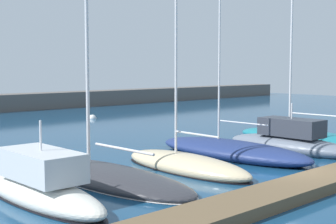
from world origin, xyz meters
name	(u,v)px	position (x,y,z in m)	size (l,w,h in m)	color
ground_plane	(297,179)	(0.00, 0.00, 0.00)	(120.00, 120.00, 0.00)	navy
dock_pier	(327,179)	(0.00, -1.38, 0.22)	(27.44, 1.93, 0.44)	brown
motorboat_ivory_nearest	(38,186)	(-9.85, 4.66, 0.54)	(2.08, 8.23, 3.26)	silver
sailboat_charcoal_second	(107,175)	(-6.12, 5.48, 0.24)	(3.38, 10.22, 18.16)	#2D2D33
sailboat_sand_third	(185,165)	(-2.14, 4.71, 0.25)	(2.69, 8.05, 12.76)	beige
sailboat_navy_fourth	(231,150)	(2.14, 5.41, 0.36)	(3.23, 9.86, 15.35)	navy
motorboat_slate_fifth	(288,141)	(5.91, 4.25, 0.58)	(2.34, 8.08, 3.07)	slate
sailboat_teal_sixth	(301,136)	(9.52, 5.66, 0.37)	(3.10, 9.54, 19.96)	#19707F
mooring_buoy_white	(92,119)	(8.20, 27.15, 0.00)	(0.75, 0.75, 0.75)	white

